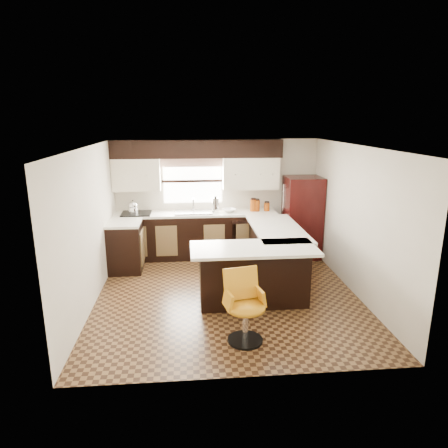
{
  "coord_description": "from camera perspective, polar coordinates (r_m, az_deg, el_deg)",
  "views": [
    {
      "loc": [
        -0.6,
        -6.04,
        2.81
      ],
      "look_at": [
        -0.01,
        0.45,
        1.08
      ],
      "focal_mm": 32.0,
      "sensor_mm": 36.0,
      "label": 1
    }
  ],
  "objects": [
    {
      "name": "canister_small",
      "position": [
        8.32,
        6.12,
        2.45
      ],
      "size": [
        0.12,
        0.12,
        0.17
      ],
      "primitive_type": "cylinder",
      "color": "#8F3A09",
      "rests_on": "counter_back"
    },
    {
      "name": "ceiling",
      "position": [
        6.09,
        0.48,
        11.03
      ],
      "size": [
        4.4,
        4.4,
        0.0
      ],
      "primitive_type": "plane",
      "rotation": [
        3.14,
        0.0,
        0.0
      ],
      "color": "silver",
      "rests_on": "wall_back"
    },
    {
      "name": "counter_left",
      "position": [
        7.63,
        -14.09,
        0.11
      ],
      "size": [
        0.6,
        0.7,
        0.04
      ],
      "primitive_type": "cube",
      "color": "silver",
      "rests_on": "base_cab_left"
    },
    {
      "name": "wall_right",
      "position": [
        6.81,
        18.32,
        0.45
      ],
      "size": [
        0.0,
        4.4,
        4.4
      ],
      "primitive_type": "plane",
      "rotation": [
        1.57,
        0.0,
        -1.57
      ],
      "color": "beige",
      "rests_on": "floor"
    },
    {
      "name": "soffit",
      "position": [
        8.09,
        -3.85,
        10.68
      ],
      "size": [
        3.4,
        0.35,
        0.36
      ],
      "primitive_type": "cube",
      "color": "black",
      "rests_on": "wall_back"
    },
    {
      "name": "mixing_bowl",
      "position": [
        8.19,
        0.77,
        1.97
      ],
      "size": [
        0.35,
        0.35,
        0.06
      ],
      "primitive_type": "imported",
      "rotation": [
        0.0,
        0.0,
        0.41
      ],
      "color": "white",
      "rests_on": "counter_back"
    },
    {
      "name": "sink",
      "position": [
        8.14,
        -4.37,
        1.71
      ],
      "size": [
        0.75,
        0.45,
        0.03
      ],
      "primitive_type": "cube",
      "color": "#B2B2B7",
      "rests_on": "counter_back"
    },
    {
      "name": "upper_cab_left",
      "position": [
        8.2,
        -12.4,
        6.92
      ],
      "size": [
        0.94,
        0.35,
        0.64
      ],
      "primitive_type": "cube",
      "color": "beige",
      "rests_on": "wall_back"
    },
    {
      "name": "window_pane",
      "position": [
        8.32,
        -4.49,
        6.14
      ],
      "size": [
        1.2,
        0.02,
        0.9
      ],
      "primitive_type": "cube",
      "color": "white",
      "rests_on": "wall_back"
    },
    {
      "name": "refrigerator",
      "position": [
        8.36,
        11.08,
        0.95
      ],
      "size": [
        0.72,
        0.69,
        1.67
      ],
      "primitive_type": "cube",
      "color": "black",
      "rests_on": "floor"
    },
    {
      "name": "wall_front",
      "position": [
        4.21,
        3.45,
        -7.64
      ],
      "size": [
        4.4,
        0.0,
        4.4
      ],
      "primitive_type": "plane",
      "rotation": [
        -1.57,
        0.0,
        0.0
      ],
      "color": "beige",
      "rests_on": "floor"
    },
    {
      "name": "base_cab_left",
      "position": [
        7.76,
        -13.87,
        -3.27
      ],
      "size": [
        0.6,
        0.7,
        0.9
      ],
      "primitive_type": "cube",
      "color": "black",
      "rests_on": "floor"
    },
    {
      "name": "peninsula_long",
      "position": [
        7.23,
        7.08,
        -4.27
      ],
      "size": [
        0.6,
        1.95,
        0.9
      ],
      "primitive_type": "cube",
      "color": "black",
      "rests_on": "floor"
    },
    {
      "name": "peninsula_return",
      "position": [
        6.24,
        4.22,
        -7.38
      ],
      "size": [
        1.65,
        0.6,
        0.9
      ],
      "primitive_type": "cube",
      "color": "black",
      "rests_on": "floor"
    },
    {
      "name": "upper_cab_right",
      "position": [
        8.24,
        3.8,
        7.26
      ],
      "size": [
        1.14,
        0.35,
        0.64
      ],
      "primitive_type": "cube",
      "color": "beige",
      "rests_on": "wall_back"
    },
    {
      "name": "bar_chair",
      "position": [
        5.19,
        3.11,
        -11.9
      ],
      "size": [
        0.6,
        0.6,
        0.95
      ],
      "primitive_type": null,
      "rotation": [
        0.0,
        0.0,
        0.21
      ],
      "color": "orange",
      "rests_on": "floor"
    },
    {
      "name": "kettle",
      "position": [
        8.18,
        -12.86,
        2.45
      ],
      "size": [
        0.19,
        0.19,
        0.26
      ],
      "primitive_type": null,
      "color": "silver",
      "rests_on": "cooktop"
    },
    {
      "name": "cooktop",
      "position": [
        8.2,
        -12.43,
        1.49
      ],
      "size": [
        0.58,
        0.5,
        0.02
      ],
      "primitive_type": "cube",
      "color": "black",
      "rests_on": "counter_back"
    },
    {
      "name": "counter_pen_return",
      "position": [
        5.99,
        4.26,
        -3.52
      ],
      "size": [
        1.89,
        0.84,
        0.04
      ],
      "primitive_type": "cube",
      "color": "silver",
      "rests_on": "peninsula_return"
    },
    {
      "name": "wall_left",
      "position": [
        6.43,
        -18.51,
        -0.4
      ],
      "size": [
        0.0,
        4.4,
        4.4
      ],
      "primitive_type": "plane",
      "rotation": [
        1.57,
        0.0,
        1.57
      ],
      "color": "beige",
      "rests_on": "floor"
    },
    {
      "name": "valance",
      "position": [
        8.23,
        -4.54,
        8.78
      ],
      "size": [
        1.3,
        0.06,
        0.18
      ],
      "primitive_type": "cube",
      "color": "#D19B93",
      "rests_on": "wall_back"
    },
    {
      "name": "percolator",
      "position": [
        8.14,
        -1.23,
        2.72
      ],
      "size": [
        0.14,
        0.14,
        0.3
      ],
      "primitive_type": "cylinder",
      "color": "silver",
      "rests_on": "counter_back"
    },
    {
      "name": "wall_back",
      "position": [
        8.42,
        -1.03,
        3.87
      ],
      "size": [
        4.4,
        0.0,
        4.4
      ],
      "primitive_type": "plane",
      "rotation": [
        1.57,
        0.0,
        0.0
      ],
      "color": "beige",
      "rests_on": "floor"
    },
    {
      "name": "canister_large",
      "position": [
        8.26,
        4.19,
        2.67
      ],
      "size": [
        0.13,
        0.13,
        0.24
      ],
      "primitive_type": "cylinder",
      "color": "#8F3A09",
      "rests_on": "counter_back"
    },
    {
      "name": "base_cab_back",
      "position": [
        8.29,
        -3.96,
        -1.69
      ],
      "size": [
        3.3,
        0.6,
        0.9
      ],
      "primitive_type": "cube",
      "color": "black",
      "rests_on": "floor"
    },
    {
      "name": "floor",
      "position": [
        6.69,
        0.44,
        -9.94
      ],
      "size": [
        4.4,
        4.4,
        0.0
      ],
      "primitive_type": "plane",
      "color": "#49301A",
      "rests_on": "ground"
    },
    {
      "name": "canister_med",
      "position": [
        8.27,
        4.71,
        2.63
      ],
      "size": [
        0.12,
        0.12,
        0.23
      ],
      "primitive_type": "cylinder",
      "color": "#8F3A09",
      "rests_on": "counter_back"
    },
    {
      "name": "counter_pen_long",
      "position": [
        7.1,
        7.6,
        -0.65
      ],
      "size": [
        0.84,
        1.95,
        0.04
      ],
      "primitive_type": "cube",
      "color": "silver",
      "rests_on": "peninsula_long"
    },
    {
      "name": "counter_back",
      "position": [
        8.16,
        -4.02,
        1.49
      ],
      "size": [
        3.3,
        0.6,
        0.04
      ],
      "primitive_type": "cube",
      "color": "silver",
      "rests_on": "base_cab_back"
    },
    {
      "name": "dishwasher",
      "position": [
        8.1,
        3.19,
        -2.21
      ],
      "size": [
        0.58,
        0.03,
        0.78
      ],
      "primitive_type": "cube",
      "color": "black",
      "rests_on": "floor"
    }
  ]
}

